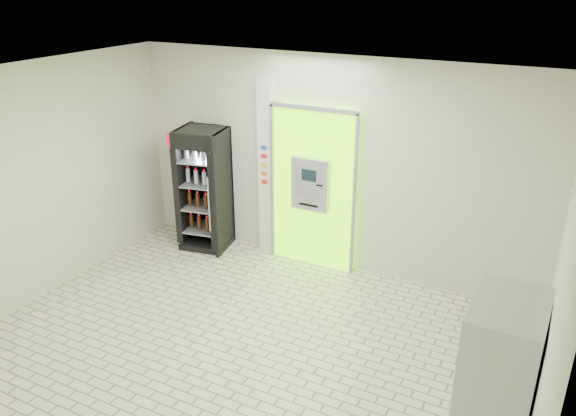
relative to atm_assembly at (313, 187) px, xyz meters
The scene contains 7 objects.
ground 2.69m from the atm_assembly, 85.26° to the right, with size 6.00×6.00×0.00m, color beige.
room_shell 2.51m from the atm_assembly, 85.26° to the right, with size 6.00×6.00×6.00m.
atm_assembly is the anchor object (origin of this frame).
pillar 0.79m from the atm_assembly, behind, with size 0.22×0.11×2.60m.
beverage_cooler 1.73m from the atm_assembly, behind, with size 0.80×0.76×1.87m.
steel_cabinet 3.58m from the atm_assembly, 35.80° to the right, with size 0.67×0.97×1.27m.
exit_sign 3.48m from the atm_assembly, 17.65° to the right, with size 0.02×0.22×0.26m.
Camera 1 is at (2.85, -4.30, 3.95)m, focal length 35.00 mm.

